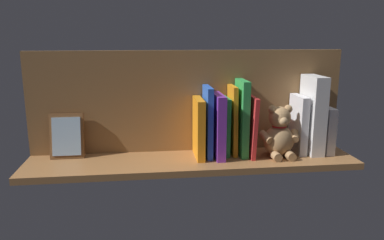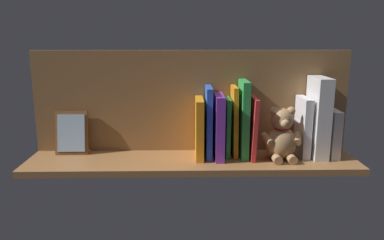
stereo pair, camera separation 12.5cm
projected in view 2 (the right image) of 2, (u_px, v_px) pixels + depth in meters
The scene contains 14 objects.
ground_plane at pixel (192, 161), 128.11cm from camera, with size 110.49×24.07×2.20cm, color #9E6B3D.
shelf_back_panel at pixel (191, 101), 133.41cm from camera, with size 110.49×1.50×35.72cm, color olive.
book_0 at pixel (331, 133), 129.15cm from camera, with size 3.05×12.74×16.31cm, color silver.
dictionary_thick_white at pixel (318, 117), 127.45cm from camera, with size 4.79×13.33×27.21cm, color silver.
book_1 at pixel (303, 127), 128.90cm from camera, with size 2.65×11.97×20.30cm, color silver.
teddy_bear at pixel (282, 136), 125.46cm from camera, with size 14.47×11.51×17.83cm.
book_2 at pixel (252, 127), 127.56cm from camera, with size 1.41×13.96×20.64cm, color red.
book_3 at pixel (243, 119), 127.65cm from camera, with size 2.45×12.42×26.04cm, color green.
book_4 at pixel (234, 121), 128.86cm from camera, with size 1.53×10.28×24.01cm, color orange.
book_5 at pixel (227, 127), 129.23cm from camera, with size 1.40×10.35×20.06cm, color green.
book_6 at pixel (219, 126), 126.93cm from camera, with size 2.89×14.59×21.58cm, color purple.
book_7 at pixel (209, 122), 127.69cm from camera, with size 1.93×12.34×24.01cm, color blue.
book_8 at pixel (199, 128), 127.28cm from camera, with size 2.54×13.95×20.19cm, color orange.
picture_frame_leaning at pixel (72, 133), 131.37cm from camera, with size 11.16×4.37×15.33cm.
Camera 2 is at (2.37, 121.71, 41.24)cm, focal length 35.27 mm.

